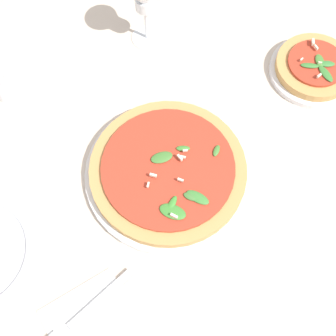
{
  "coord_description": "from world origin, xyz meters",
  "views": [
    {
      "loc": [
        0.08,
        0.35,
        0.79
      ],
      "look_at": [
        -0.01,
        0.01,
        0.03
      ],
      "focal_mm": 50.0,
      "sensor_mm": 36.0,
      "label": 1
    }
  ],
  "objects_px": {
    "pizza_arugula_main": "(168,171)",
    "shaker_pepper": "(1,86)",
    "pizza_personal_side": "(314,68)",
    "fork": "(82,316)"
  },
  "relations": [
    {
      "from": "pizza_personal_side",
      "to": "shaker_pepper",
      "type": "xyz_separation_m",
      "value": [
        0.62,
        -0.1,
        0.02
      ]
    },
    {
      "from": "pizza_arugula_main",
      "to": "fork",
      "type": "relative_size",
      "value": 1.6
    },
    {
      "from": "fork",
      "to": "shaker_pepper",
      "type": "xyz_separation_m",
      "value": [
        0.08,
        -0.46,
        0.03
      ]
    },
    {
      "from": "fork",
      "to": "shaker_pepper",
      "type": "bearing_deg",
      "value": -109.35
    },
    {
      "from": "fork",
      "to": "pizza_personal_side",
      "type": "bearing_deg",
      "value": -175.19
    },
    {
      "from": "shaker_pepper",
      "to": "pizza_arugula_main",
      "type": "bearing_deg",
      "value": 138.06
    },
    {
      "from": "pizza_arugula_main",
      "to": "shaker_pepper",
      "type": "height_order",
      "value": "shaker_pepper"
    },
    {
      "from": "pizza_personal_side",
      "to": "fork",
      "type": "bearing_deg",
      "value": 34.03
    },
    {
      "from": "pizza_arugula_main",
      "to": "pizza_personal_side",
      "type": "xyz_separation_m",
      "value": [
        -0.34,
        -0.15,
        -0.0
      ]
    },
    {
      "from": "pizza_personal_side",
      "to": "fork",
      "type": "xyz_separation_m",
      "value": [
        0.54,
        0.36,
        -0.01
      ]
    }
  ]
}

